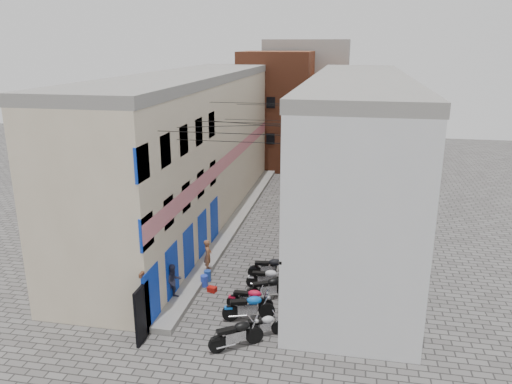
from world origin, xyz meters
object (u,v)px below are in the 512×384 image
Objects in this scene: motorcycle_b at (263,324)px; motorcycle_d at (250,298)px; motorcycle_e at (269,287)px; water_jug_near at (204,281)px; motorcycle_a at (236,333)px; person_b at (174,281)px; red_crate at (212,289)px; motorcycle_f at (267,277)px; motorcycle_c at (249,306)px; motorcycle_g at (270,267)px; person_a at (208,255)px; water_jug_far at (208,276)px.

motorcycle_d reaches higher than motorcycle_b.
water_jug_near is at bearing -127.95° from motorcycle_e.
motorcycle_d is at bearing 146.99° from motorcycle_a.
red_crate is at bearing -5.50° from person_b.
motorcycle_f is (0.35, 2.06, -0.03)m from motorcycle_d.
motorcycle_c is 0.74m from motorcycle_d.
motorcycle_c is at bearing 144.50° from motorcycle_a.
motorcycle_g is at bearing 142.83° from motorcycle_a.
motorcycle_e is 1.05m from motorcycle_f.
motorcycle_f is at bearing -113.52° from person_a.
person_a is 0.99× the size of person_b.
motorcycle_d is 1.22m from motorcycle_e.
person_b is 4.11× the size of red_crate.
red_crate is at bearing -151.23° from motorcycle_c.
person_b is (-3.91, -1.10, 0.42)m from motorcycle_e.
person_b reaches higher than water_jug_near.
motorcycle_f is at bearing -10.76° from motorcycle_g.
motorcycle_b is 4.56× the size of red_crate.
motorcycle_g is 3.00m from person_a.
water_jug_far is 1.37× the size of red_crate.
motorcycle_a is 4.31m from person_b.
motorcycle_d is 2.38m from red_crate.
motorcycle_c reaches higher than motorcycle_a.
water_jug_far is at bearing -97.24° from motorcycle_f.
motorcycle_c is at bearing -167.06° from motorcycle_b.
motorcycle_c is 1.41× the size of person_a.
motorcycle_a is 4.79m from motorcycle_f.
motorcycle_d is 3.02m from water_jug_near.
motorcycle_a is at bearing -34.65° from motorcycle_e.
motorcycle_d is 0.95× the size of motorcycle_e.
motorcycle_g is at bearing -9.96° from person_b.
person_b reaches higher than motorcycle_c.
water_jug_far is (-2.82, -0.79, -0.35)m from motorcycle_g.
red_crate is at bearing -41.90° from water_jug_near.
motorcycle_f is at bearing 157.07° from motorcycle_c.
person_b is at bearing -63.62° from motorcycle_f.
motorcycle_c is 1.03× the size of motorcycle_e.
person_a is 2.88× the size of water_jug_near.
red_crate is (-2.06, 3.96, -0.50)m from motorcycle_a.
person_a is 3.00m from person_b.
person_a reaches higher than motorcycle_d.
motorcycle_c is at bearing -8.73° from motorcycle_f.
person_b is at bearing -119.30° from motorcycle_c.
person_b is (-3.63, -2.11, 0.48)m from motorcycle_f.
motorcycle_c is 1.85m from motorcycle_e.
motorcycle_a is 1.38× the size of person_b.
motorcycle_f is (-0.55, 3.83, 0.05)m from motorcycle_b.
motorcycle_c is 1.09× the size of motorcycle_d.
person_a reaches higher than motorcycle_b.
person_a is at bearing 171.29° from motorcycle_a.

